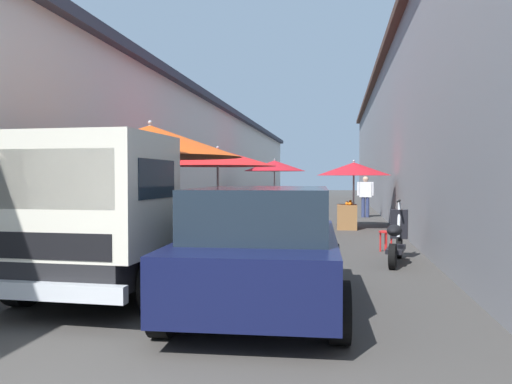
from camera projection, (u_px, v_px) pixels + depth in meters
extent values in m
plane|color=#3D3A38|center=(287.00, 227.00, 15.87)|extent=(90.00, 90.00, 0.00)
cube|color=silver|center=(114.00, 160.00, 19.11)|extent=(49.50, 7.00, 4.40)
cube|color=#383D4C|center=(113.00, 99.00, 19.04)|extent=(49.80, 7.50, 0.24)
cube|color=gray|center=(497.00, 134.00, 16.91)|extent=(49.50, 7.00, 5.99)
cube|color=#4C3328|center=(498.00, 40.00, 16.82)|extent=(49.80, 7.50, 0.24)
cylinder|color=#9E9EA3|center=(218.00, 196.00, 12.16)|extent=(0.06, 0.06, 2.24)
cone|color=red|center=(218.00, 158.00, 12.14)|extent=(2.82, 2.82, 0.41)
sphere|color=#9E9EA3|center=(218.00, 147.00, 12.13)|extent=(0.07, 0.07, 0.07)
cube|color=#9E7547|center=(211.00, 225.00, 12.28)|extent=(0.84, 0.74, 0.82)
sphere|color=orange|center=(219.00, 207.00, 12.09)|extent=(0.09, 0.09, 0.09)
sphere|color=orange|center=(201.00, 207.00, 12.16)|extent=(0.09, 0.09, 0.09)
sphere|color=orange|center=(209.00, 205.00, 11.99)|extent=(0.09, 0.09, 0.09)
sphere|color=orange|center=(221.00, 206.00, 12.28)|extent=(0.09, 0.09, 0.09)
sphere|color=orange|center=(200.00, 207.00, 12.15)|extent=(0.09, 0.09, 0.09)
sphere|color=orange|center=(211.00, 206.00, 12.44)|extent=(0.09, 0.09, 0.09)
cylinder|color=#9E9EA3|center=(354.00, 195.00, 15.45)|extent=(0.06, 0.06, 2.02)
cone|color=red|center=(354.00, 169.00, 15.43)|extent=(2.26, 2.26, 0.40)
sphere|color=#9E9EA3|center=(354.00, 161.00, 15.42)|extent=(0.07, 0.07, 0.07)
cube|color=olive|center=(347.00, 217.00, 15.32)|extent=(0.85, 0.58, 0.74)
sphere|color=orange|center=(351.00, 203.00, 15.21)|extent=(0.09, 0.09, 0.09)
sphere|color=orange|center=(347.00, 203.00, 15.14)|extent=(0.09, 0.09, 0.09)
sphere|color=orange|center=(350.00, 204.00, 15.01)|extent=(0.09, 0.09, 0.09)
sphere|color=orange|center=(347.00, 203.00, 15.56)|extent=(0.09, 0.09, 0.09)
sphere|color=orange|center=(350.00, 201.00, 15.32)|extent=(0.09, 0.09, 0.09)
sphere|color=orange|center=(348.00, 203.00, 15.14)|extent=(0.09, 0.09, 0.09)
cylinder|color=#9E9EA3|center=(151.00, 202.00, 7.89)|extent=(0.06, 0.06, 2.38)
cone|color=#D84C14|center=(150.00, 141.00, 7.86)|extent=(2.86, 2.86, 0.49)
sphere|color=#9E9EA3|center=(150.00, 123.00, 7.85)|extent=(0.07, 0.07, 0.07)
cube|color=#9E7547|center=(147.00, 257.00, 7.73)|extent=(0.94, 0.78, 0.72)
sphere|color=orange|center=(159.00, 232.00, 7.47)|extent=(0.09, 0.09, 0.09)
sphere|color=orange|center=(134.00, 227.00, 7.68)|extent=(0.09, 0.09, 0.09)
sphere|color=orange|center=(155.00, 233.00, 7.36)|extent=(0.09, 0.09, 0.09)
sphere|color=orange|center=(155.00, 232.00, 7.39)|extent=(0.09, 0.09, 0.09)
sphere|color=orange|center=(150.00, 228.00, 7.99)|extent=(0.09, 0.09, 0.09)
cylinder|color=#9E9EA3|center=(274.00, 187.00, 22.18)|extent=(0.06, 0.06, 2.29)
cone|color=red|center=(274.00, 166.00, 22.15)|extent=(2.72, 2.72, 0.46)
sphere|color=#9E9EA3|center=(274.00, 160.00, 22.14)|extent=(0.07, 0.07, 0.07)
cube|color=#9E7547|center=(271.00, 204.00, 22.28)|extent=(0.83, 0.66, 0.75)
sphere|color=orange|center=(269.00, 195.00, 22.00)|extent=(0.09, 0.09, 0.09)
sphere|color=orange|center=(273.00, 195.00, 22.21)|extent=(0.09, 0.09, 0.09)
sphere|color=orange|center=(269.00, 195.00, 22.06)|extent=(0.09, 0.09, 0.09)
sphere|color=orange|center=(269.00, 195.00, 22.27)|extent=(0.09, 0.09, 0.09)
sphere|color=orange|center=(272.00, 193.00, 22.06)|extent=(0.09, 0.09, 0.09)
cube|color=#0F1438|center=(264.00, 259.00, 6.19)|extent=(3.96, 1.87, 0.64)
cube|color=#19232D|center=(263.00, 211.00, 6.02)|extent=(2.40, 1.60, 0.56)
cube|color=black|center=(277.00, 254.00, 8.09)|extent=(0.16, 1.65, 0.20)
cube|color=silver|center=(241.00, 236.00, 8.18)|extent=(0.07, 0.24, 0.14)
cube|color=silver|center=(314.00, 237.00, 8.03)|extent=(0.07, 0.24, 0.14)
cylinder|color=black|center=(217.00, 262.00, 7.62)|extent=(0.61, 0.22, 0.60)
cylinder|color=black|center=(332.00, 264.00, 7.41)|extent=(0.61, 0.22, 0.60)
cylinder|color=black|center=(163.00, 307.00, 4.99)|extent=(0.61, 0.22, 0.60)
cylinder|color=black|center=(339.00, 312.00, 4.78)|extent=(0.61, 0.22, 0.60)
cube|color=black|center=(145.00, 249.00, 7.62)|extent=(4.85, 1.64, 0.36)
cube|color=beige|center=(88.00, 194.00, 5.99)|extent=(1.60, 1.80, 1.40)
cube|color=#19232D|center=(50.00, 179.00, 5.26)|extent=(0.11, 1.47, 0.63)
cube|color=#19232D|center=(87.00, 179.00, 5.99)|extent=(1.11, 1.81, 0.45)
cube|color=black|center=(51.00, 246.00, 5.27)|extent=(0.11, 1.40, 0.28)
cube|color=silver|center=(47.00, 291.00, 5.21)|extent=(0.18, 1.75, 0.18)
cube|color=gray|center=(212.00, 217.00, 8.25)|extent=(3.16, 0.17, 0.50)
cube|color=gray|center=(119.00, 215.00, 8.57)|extent=(3.16, 0.17, 0.50)
cube|color=gray|center=(194.00, 210.00, 9.93)|extent=(0.12, 1.65, 0.50)
cylinder|color=black|center=(158.00, 282.00, 5.85)|extent=(0.73, 0.24, 0.72)
cylinder|color=black|center=(23.00, 277.00, 6.19)|extent=(0.73, 0.24, 0.72)
cylinder|color=black|center=(225.00, 246.00, 8.86)|extent=(0.73, 0.24, 0.72)
cylinder|color=black|center=(132.00, 244.00, 9.20)|extent=(0.73, 0.24, 0.72)
cylinder|color=navy|center=(363.00, 207.00, 19.77)|extent=(0.14, 0.14, 0.79)
cylinder|color=navy|center=(367.00, 207.00, 19.74)|extent=(0.14, 0.14, 0.79)
cube|color=white|center=(365.00, 190.00, 19.73)|extent=(0.21, 0.47, 0.59)
sphere|color=tan|center=(365.00, 179.00, 19.72)|extent=(0.22, 0.22, 0.22)
cylinder|color=white|center=(358.00, 189.00, 19.79)|extent=(0.08, 0.08, 0.53)
cylinder|color=white|center=(373.00, 189.00, 19.68)|extent=(0.08, 0.08, 0.53)
cylinder|color=black|center=(399.00, 247.00, 9.81)|extent=(0.45, 0.18, 0.44)
cylinder|color=black|center=(393.00, 256.00, 8.64)|extent=(0.45, 0.20, 0.44)
cube|color=black|center=(396.00, 249.00, 9.18)|extent=(0.94, 0.46, 0.08)
ellipsoid|color=black|center=(394.00, 230.00, 8.89)|extent=(0.60, 0.37, 0.20)
cube|color=black|center=(399.00, 224.00, 9.75)|extent=(0.20, 0.34, 0.56)
cylinder|color=silver|center=(399.00, 219.00, 9.68)|extent=(0.28, 0.11, 0.68)
cylinder|color=black|center=(399.00, 201.00, 9.60)|extent=(0.55, 0.15, 0.04)
cylinder|color=red|center=(386.00, 232.00, 10.69)|extent=(0.30, 0.30, 0.03)
cylinder|color=red|center=(385.00, 241.00, 10.80)|extent=(0.04, 0.04, 0.42)
cylinder|color=red|center=(380.00, 242.00, 10.71)|extent=(0.04, 0.04, 0.42)
cylinder|color=red|center=(386.00, 242.00, 10.58)|extent=(0.04, 0.04, 0.42)
cylinder|color=red|center=(391.00, 242.00, 10.67)|extent=(0.04, 0.04, 0.42)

